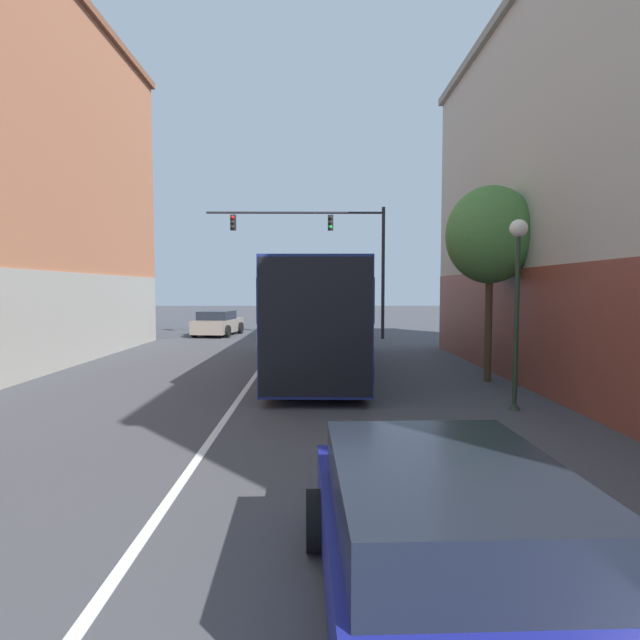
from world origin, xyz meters
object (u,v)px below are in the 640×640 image
object	(u,v)px
hatchback_foreground	(454,561)
street_lamp	(517,285)
traffic_signal_gantry	(331,243)
parked_car_left_mid	(218,324)
bus	(318,311)
street_tree_near	(490,236)

from	to	relation	value
hatchback_foreground	street_lamp	xyz separation A→B (m)	(3.33, 7.17, 2.10)
traffic_signal_gantry	hatchback_foreground	bearing A→B (deg)	-89.49
hatchback_foreground	parked_car_left_mid	world-z (taller)	parked_car_left_mid
hatchback_foreground	traffic_signal_gantry	xyz separation A→B (m)	(-0.20, 22.80, 4.43)
hatchback_foreground	parked_car_left_mid	distance (m)	25.62
hatchback_foreground	parked_car_left_mid	xyz separation A→B (m)	(-6.58, 24.76, 0.05)
bus	parked_car_left_mid	world-z (taller)	bus
hatchback_foreground	street_tree_near	bearing A→B (deg)	-21.89
street_tree_near	parked_car_left_mid	bearing A→B (deg)	126.41
street_lamp	street_tree_near	size ratio (longest dim) A/B	0.75
parked_car_left_mid	street_lamp	distance (m)	20.29
parked_car_left_mid	traffic_signal_gantry	bearing A→B (deg)	-99.37
bus	parked_car_left_mid	size ratio (longest dim) A/B	2.74
bus	traffic_signal_gantry	xyz separation A→B (m)	(0.72, 9.91, 3.15)
bus	street_tree_near	world-z (taller)	street_tree_near
parked_car_left_mid	street_lamp	world-z (taller)	street_lamp
street_tree_near	street_lamp	bearing A→B (deg)	-99.58
street_lamp	parked_car_left_mid	bearing A→B (deg)	119.42
hatchback_foreground	street_tree_near	world-z (taller)	street_tree_near
traffic_signal_gantry	street_lamp	xyz separation A→B (m)	(3.54, -15.63, -2.33)
traffic_signal_gantry	street_lamp	world-z (taller)	traffic_signal_gantry
bus	hatchback_foreground	world-z (taller)	bus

